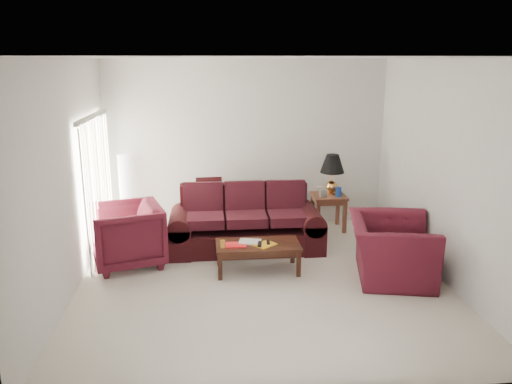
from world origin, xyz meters
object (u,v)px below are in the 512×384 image
(sofa, at_px, (246,219))
(end_table, at_px, (328,212))
(floor_lamp, at_px, (125,194))
(armchair_right, at_px, (391,249))
(coffee_table, at_px, (258,257))
(armchair_left, at_px, (127,235))

(sofa, distance_m, end_table, 1.78)
(floor_lamp, xyz_separation_m, armchair_right, (3.95, -2.22, -0.30))
(armchair_right, distance_m, coffee_table, 1.88)
(armchair_right, bearing_deg, coffee_table, 90.76)
(sofa, height_order, coffee_table, sofa)
(armchair_left, relative_size, coffee_table, 0.84)
(sofa, relative_size, armchair_left, 2.40)
(armchair_left, bearing_deg, armchair_right, 61.29)
(armchair_left, relative_size, armchair_right, 0.79)
(floor_lamp, height_order, coffee_table, floor_lamp)
(coffee_table, bearing_deg, sofa, 105.23)
(sofa, relative_size, end_table, 3.82)
(sofa, bearing_deg, armchair_right, -31.60)
(sofa, distance_m, armchair_right, 2.32)
(floor_lamp, relative_size, armchair_left, 1.41)
(end_table, bearing_deg, floor_lamp, 178.28)
(sofa, distance_m, floor_lamp, 2.24)
(floor_lamp, relative_size, coffee_table, 1.19)
(end_table, height_order, armchair_right, armchair_right)
(sofa, relative_size, floor_lamp, 1.71)
(end_table, bearing_deg, coffee_table, -130.05)
(sofa, xyz_separation_m, coffee_table, (0.10, -0.90, -0.29))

